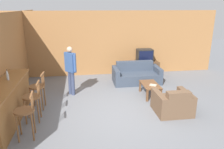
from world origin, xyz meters
The scene contains 15 objects.
ground_plane centered at (0.00, 0.00, 0.00)m, with size 24.00×24.00×0.00m, color slate.
wall_back centered at (0.00, 3.64, 1.30)m, with size 9.40×0.08×2.60m.
wall_left centered at (-3.13, 1.32, 1.30)m, with size 0.08×8.64×2.60m.
bar_counter centered at (-2.79, -0.05, 0.51)m, with size 0.55×2.62×1.01m.
bar_chair_near centered at (-2.21, -0.79, 0.58)m, with size 0.47×0.47×1.03m.
bar_chair_mid centered at (-2.21, -0.04, 0.58)m, with size 0.44×0.44×1.03m.
bar_chair_far centered at (-2.21, 0.68, 0.58)m, with size 0.46×0.46×1.03m.
couch_far centered at (1.05, 2.43, 0.27)m, with size 1.74×0.93×0.75m.
armchair_near centered at (1.41, -0.13, 0.27)m, with size 0.92×0.88×0.73m.
coffee_table centered at (1.16, 1.09, 0.33)m, with size 0.50×0.89×0.40m.
tv_unit centered at (1.60, 3.29, 0.28)m, with size 1.20×0.45×0.56m.
tv centered at (1.60, 3.29, 0.82)m, with size 0.63×0.45×0.53m.
bottle centered at (-2.82, 0.29, 1.13)m, with size 0.06×0.06×0.27m.
book_on_table centered at (1.21, 0.95, 0.41)m, with size 0.24×0.22×0.03m.
person_by_window centered at (-1.33, 1.57, 0.90)m, with size 0.37×0.39×1.58m.
Camera 1 is at (-0.97, -5.19, 2.79)m, focal length 35.00 mm.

